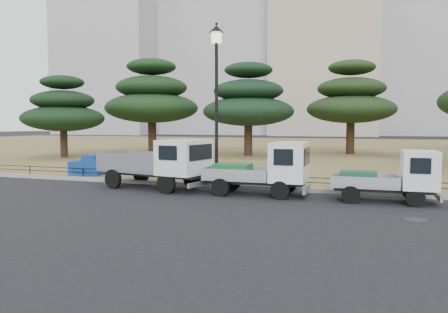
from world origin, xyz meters
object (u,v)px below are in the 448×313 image
at_px(truck_kei_rear, 392,177).
at_px(street_lamp, 216,77).
at_px(truck_large, 159,161).
at_px(tarp_pile, 88,167).
at_px(truck_kei_front, 264,169).

bearing_deg(truck_kei_rear, street_lamp, 165.73).
relative_size(truck_large, truck_kei_rear, 1.45).
bearing_deg(truck_large, truck_kei_rear, 10.17).
distance_m(truck_large, street_lamp, 4.05).
bearing_deg(tarp_pile, truck_kei_rear, -8.63).
distance_m(truck_kei_front, tarp_pile, 9.18).
bearing_deg(truck_kei_front, tarp_pile, 166.67).
bearing_deg(truck_kei_rear, truck_kei_front, 178.71).
xyz_separation_m(truck_kei_front, truck_kei_rear, (4.25, -0.00, -0.10)).
relative_size(truck_kei_front, tarp_pile, 2.23).
height_order(truck_kei_front, tarp_pile, truck_kei_front).
relative_size(truck_kei_rear, tarp_pile, 2.01).
xyz_separation_m(truck_kei_rear, street_lamp, (-6.61, 1.52, 3.56)).
relative_size(street_lamp, tarp_pile, 3.88).
bearing_deg(street_lamp, truck_kei_front, -32.81).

